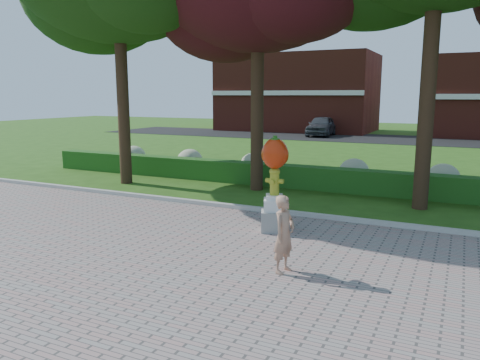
{
  "coord_description": "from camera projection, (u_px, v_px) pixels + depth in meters",
  "views": [
    {
      "loc": [
        4.52,
        -8.98,
        3.32
      ],
      "look_at": [
        -0.26,
        1.0,
        1.3
      ],
      "focal_mm": 35.0,
      "sensor_mm": 36.0,
      "label": 1
    }
  ],
  "objects": [
    {
      "name": "ground",
      "position": [
        231.0,
        245.0,
        10.49
      ],
      "size": [
        100.0,
        100.0,
        0.0
      ],
      "primitive_type": "plane",
      "color": "#285014",
      "rests_on": "ground"
    },
    {
      "name": "walkway",
      "position": [
        110.0,
        321.0,
        6.93
      ],
      "size": [
        40.0,
        14.0,
        0.04
      ],
      "primitive_type": "cube",
      "color": "gray",
      "rests_on": "ground"
    },
    {
      "name": "curb",
      "position": [
        279.0,
        212.0,
        13.13
      ],
      "size": [
        40.0,
        0.18,
        0.15
      ],
      "primitive_type": "cube",
      "color": "#ADADA5",
      "rests_on": "ground"
    },
    {
      "name": "lawn_hedge",
      "position": [
        319.0,
        178.0,
        16.62
      ],
      "size": [
        24.0,
        0.7,
        0.8
      ],
      "primitive_type": "cube",
      "color": "#214A15",
      "rests_on": "ground"
    },
    {
      "name": "hydrangea_row",
      "position": [
        342.0,
        171.0,
        17.24
      ],
      "size": [
        20.1,
        1.1,
        0.99
      ],
      "color": "#AFB98D",
      "rests_on": "ground"
    },
    {
      "name": "street",
      "position": [
        397.0,
        139.0,
        35.33
      ],
      "size": [
        50.0,
        8.0,
        0.02
      ],
      "primitive_type": "cube",
      "color": "black",
      "rests_on": "ground"
    },
    {
      "name": "building_left",
      "position": [
        298.0,
        93.0,
        44.28
      ],
      "size": [
        14.0,
        8.0,
        7.0
      ],
      "primitive_type": "cube",
      "color": "maroon",
      "rests_on": "ground"
    },
    {
      "name": "hydrant_sculpture",
      "position": [
        275.0,
        181.0,
        11.26
      ],
      "size": [
        0.83,
        0.83,
        2.33
      ],
      "rotation": [
        0.0,
        0.0,
        0.4
      ],
      "color": "gray",
      "rests_on": "walkway"
    },
    {
      "name": "woman",
      "position": [
        284.0,
        234.0,
        8.67
      ],
      "size": [
        0.45,
        0.6,
        1.47
      ],
      "primitive_type": "imported",
      "rotation": [
        0.0,
        0.0,
        1.36
      ],
      "color": "tan",
      "rests_on": "walkway"
    },
    {
      "name": "parked_car",
      "position": [
        322.0,
        126.0,
        38.4
      ],
      "size": [
        2.26,
        4.9,
        1.63
      ],
      "primitive_type": "imported",
      "rotation": [
        0.0,
        0.0,
        0.07
      ],
      "color": "#45484D",
      "rests_on": "street"
    }
  ]
}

